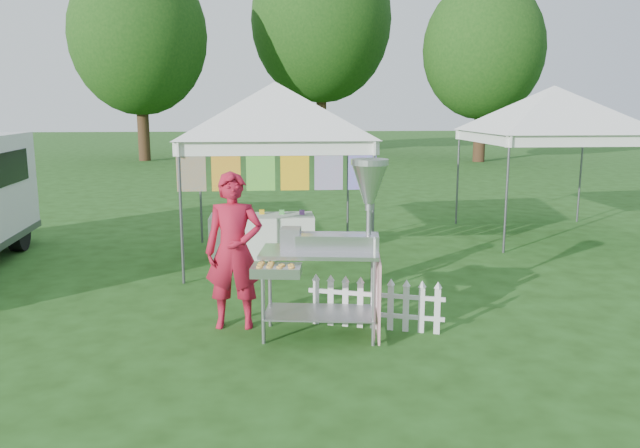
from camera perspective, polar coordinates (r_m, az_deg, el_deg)
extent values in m
plane|color=#1F4012|center=(7.50, -3.37, -9.56)|extent=(120.00, 120.00, 0.00)
cylinder|color=#59595E|center=(9.33, -12.59, 0.90)|extent=(0.04, 0.04, 2.10)
cylinder|color=#59595E|center=(9.39, 4.86, 1.18)|extent=(0.04, 0.04, 2.10)
cylinder|color=#59595E|center=(12.12, -10.88, 3.18)|extent=(0.04, 0.04, 2.10)
cylinder|color=#59595E|center=(12.16, 2.57, 3.39)|extent=(0.04, 0.04, 2.10)
cube|color=white|center=(9.14, -3.91, 6.94)|extent=(3.00, 0.03, 0.22)
cube|color=white|center=(11.97, -4.21, 7.82)|extent=(3.00, 0.03, 0.22)
pyramid|color=white|center=(10.55, -4.15, 12.87)|extent=(4.24, 4.24, 0.90)
cylinder|color=#59595E|center=(9.13, -3.92, 7.44)|extent=(3.00, 0.03, 0.03)
cube|color=orange|center=(9.22, -11.71, 5.09)|extent=(0.42, 0.01, 0.70)
cube|color=#DD4718|center=(9.18, -8.60, 5.17)|extent=(0.42, 0.01, 0.70)
cube|color=#178C46|center=(9.16, -5.46, 5.23)|extent=(0.42, 0.01, 0.70)
cube|color=orange|center=(9.17, -2.32, 5.27)|extent=(0.42, 0.01, 0.70)
cube|color=#35C8C1|center=(9.21, 0.80, 5.30)|extent=(0.42, 0.01, 0.70)
cube|color=#C31BC1|center=(9.27, 3.89, 5.32)|extent=(0.42, 0.01, 0.70)
cylinder|color=#59595E|center=(11.55, 16.69, 2.56)|extent=(0.04, 0.04, 2.10)
cylinder|color=#59595E|center=(14.20, 12.48, 4.20)|extent=(0.04, 0.04, 2.10)
cylinder|color=#59595E|center=(15.30, 22.71, 4.07)|extent=(0.04, 0.04, 2.10)
cube|color=white|center=(12.06, 23.26, 7.01)|extent=(3.00, 0.03, 0.22)
cube|color=white|center=(14.62, 18.00, 7.85)|extent=(3.00, 0.03, 0.22)
pyramid|color=white|center=(13.32, 20.66, 11.77)|extent=(4.24, 4.24, 0.90)
cylinder|color=#59595E|center=(12.06, 23.29, 7.39)|extent=(3.00, 0.03, 0.03)
cylinder|color=#362813|center=(31.58, -15.89, 9.18)|extent=(0.56, 0.56, 3.96)
ellipsoid|color=#295317|center=(31.74, -16.26, 16.17)|extent=(6.40, 6.40, 7.36)
cylinder|color=#362813|center=(35.18, 0.13, 10.41)|extent=(0.56, 0.56, 4.84)
ellipsoid|color=#295317|center=(35.48, 0.13, 18.07)|extent=(7.60, 7.60, 8.74)
cylinder|color=#362813|center=(30.78, 14.43, 8.81)|extent=(0.56, 0.56, 3.52)
ellipsoid|color=#295317|center=(30.88, 14.73, 15.20)|extent=(5.60, 5.60, 6.44)
cylinder|color=gray|center=(6.93, -5.23, -7.01)|extent=(0.05, 0.05, 0.99)
cylinder|color=gray|center=(6.86, 4.95, -7.18)|extent=(0.05, 0.05, 0.99)
cylinder|color=gray|center=(7.46, -4.61, -5.71)|extent=(0.05, 0.05, 0.99)
cylinder|color=gray|center=(7.40, 4.81, -5.85)|extent=(0.05, 0.05, 0.99)
cube|color=gray|center=(7.20, -0.04, -8.10)|extent=(1.33, 0.80, 0.02)
cube|color=#B7B7BC|center=(7.01, -0.04, -2.58)|extent=(1.40, 0.84, 0.04)
cube|color=#B7B7BC|center=(7.03, 1.59, -1.67)|extent=(0.96, 0.40, 0.16)
cube|color=gray|center=(7.05, -2.68, -1.31)|extent=(0.25, 0.27, 0.24)
cylinder|color=gray|center=(6.96, 4.50, 1.44)|extent=(0.06, 0.06, 0.99)
cone|color=#B7B7BC|center=(6.92, 4.53, 3.68)|extent=(0.45, 0.45, 0.44)
cylinder|color=#B7B7BC|center=(6.89, 4.56, 5.67)|extent=(0.47, 0.47, 0.07)
cube|color=#B7B7BC|center=(6.67, -4.01, -4.26)|extent=(0.57, 0.40, 0.11)
cube|color=pink|center=(7.13, 5.36, -6.49)|extent=(0.14, 0.82, 0.89)
cube|color=white|center=(6.67, 5.00, -2.13)|extent=(0.04, 0.15, 0.20)
imported|color=#A3142B|center=(7.38, -7.87, -2.46)|extent=(0.70, 0.48, 1.86)
cube|color=black|center=(11.43, -27.23, 4.35)|extent=(0.17, 2.77, 0.56)
cylinder|color=black|center=(12.59, -25.84, -0.69)|extent=(0.26, 0.70, 0.69)
cube|color=silver|center=(7.57, -0.36, -7.12)|extent=(0.07, 0.04, 0.56)
cube|color=silver|center=(7.53, 0.98, -7.22)|extent=(0.07, 0.04, 0.56)
cube|color=silver|center=(7.49, 2.33, -7.31)|extent=(0.07, 0.04, 0.56)
cube|color=silver|center=(7.46, 3.70, -7.40)|extent=(0.07, 0.04, 0.56)
cube|color=silver|center=(7.43, 5.08, -7.49)|extent=(0.07, 0.04, 0.56)
cube|color=silver|center=(7.41, 6.46, -7.58)|extent=(0.07, 0.04, 0.56)
cube|color=silver|center=(7.39, 7.86, -7.66)|extent=(0.07, 0.04, 0.56)
cube|color=silver|center=(7.38, 9.26, -7.74)|extent=(0.07, 0.04, 0.56)
cube|color=silver|center=(7.37, 10.67, -7.81)|extent=(0.07, 0.04, 0.56)
cube|color=silver|center=(7.47, 5.06, -8.22)|extent=(1.54, 0.55, 0.05)
cube|color=silver|center=(7.39, 5.09, -6.46)|extent=(1.54, 0.55, 0.05)
cube|color=white|center=(10.96, -5.31, -1.08)|extent=(1.80, 0.70, 0.73)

